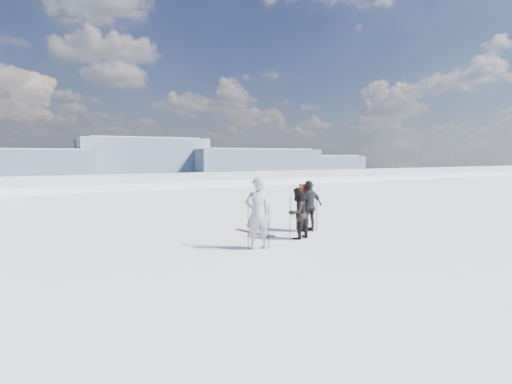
% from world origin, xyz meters
% --- Properties ---
extents(lake_basin, '(820.00, 820.00, 71.62)m').
position_xyz_m(lake_basin, '(0.00, 30.00, -6.50)').
color(lake_basin, white).
rests_on(lake_basin, ground).
extents(far_mountain_range, '(770.00, 110.00, 53.00)m').
position_xyz_m(far_mountain_range, '(29.60, 454.78, -7.19)').
color(far_mountain_range, slate).
rests_on(far_mountain_range, ground).
extents(skier_grey, '(0.77, 0.55, 1.98)m').
position_xyz_m(skier_grey, '(-3.27, 1.38, 0.99)').
color(skier_grey, '#959DA3').
rests_on(skier_grey, ground).
extents(skier_dark, '(0.92, 0.81, 1.59)m').
position_xyz_m(skier_dark, '(-1.56, 1.95, 0.79)').
color(skier_dark, black).
rests_on(skier_dark, ground).
extents(skier_pack, '(1.03, 0.46, 1.73)m').
position_xyz_m(skier_pack, '(-0.50, 2.77, 0.86)').
color(skier_pack, black).
rests_on(skier_pack, ground).
extents(backpack, '(0.38, 0.22, 0.54)m').
position_xyz_m(backpack, '(-0.51, 3.02, 2.00)').
color(backpack, '#C34012').
rests_on(backpack, skier_pack).
extents(ski_poles, '(3.37, 1.48, 1.31)m').
position_xyz_m(ski_poles, '(-1.79, 1.95, 0.63)').
color(ski_poles, black).
rests_on(ski_poles, ground).
extents(skis_loose, '(0.61, 1.69, 0.03)m').
position_xyz_m(skis_loose, '(-2.32, 3.36, 0.01)').
color(skis_loose, black).
rests_on(skis_loose, ground).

